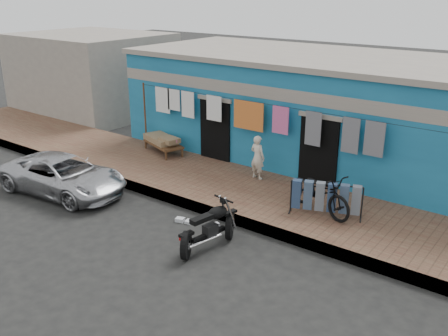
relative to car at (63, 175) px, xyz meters
The scene contains 15 objects.
ground 4.24m from the car, ahead, with size 80.00×80.00×0.00m, color black.
sidewalk 4.99m from the car, 32.67° to the left, with size 28.00×3.00×0.25m, color brown.
curb 4.39m from the car, 16.45° to the left, with size 28.00×0.10×0.25m, color gray.
building 7.96m from the car, 57.88° to the left, with size 12.20×5.20×3.36m.
neighbor_left 9.62m from the car, 135.52° to the left, with size 6.00×5.00×3.40m, color #9E9384.
clothesline 5.43m from the car, 48.26° to the left, with size 10.06×0.06×2.10m.
car is the anchor object (origin of this frame).
seated_person 5.32m from the car, 41.80° to the left, with size 0.45×0.30×1.24m, color beige.
bicycle 6.87m from the car, 22.18° to the left, with size 0.68×1.92×1.24m, color black.
motorcycle 5.06m from the car, ahead, with size 0.81×1.67×1.04m, color black, non-canonical shape.
charpoy 3.65m from the car, 85.77° to the left, with size 1.78×1.25×0.55m, color brown, non-canonical shape.
jeans_rack 7.02m from the car, 21.07° to the left, with size 1.74×0.94×0.83m, color black, non-canonical shape.
litter_a 3.78m from the car, ahead, with size 0.20×0.16×0.09m, color silver.
litter_b 4.66m from the car, 11.05° to the left, with size 0.16×0.12×0.08m, color silver.
litter_c 4.01m from the car, ahead, with size 0.17×0.14×0.07m, color silver.
Camera 1 is at (6.88, -7.14, 5.36)m, focal length 40.00 mm.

